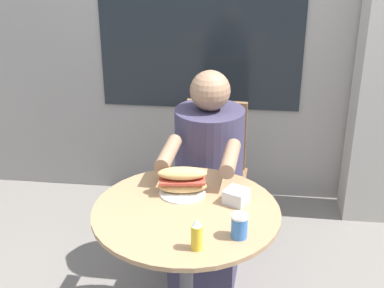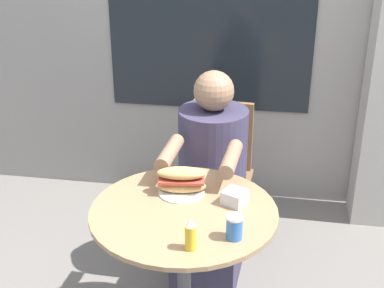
{
  "view_description": "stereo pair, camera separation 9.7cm",
  "coord_description": "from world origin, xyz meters",
  "px_view_note": "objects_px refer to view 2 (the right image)",
  "views": [
    {
      "loc": [
        0.24,
        -1.87,
        1.9
      ],
      "look_at": [
        0.0,
        0.22,
        0.95
      ],
      "focal_mm": 50.0,
      "sensor_mm": 36.0,
      "label": 1
    },
    {
      "loc": [
        0.33,
        -1.86,
        1.9
      ],
      "look_at": [
        0.0,
        0.22,
        0.95
      ],
      "focal_mm": 50.0,
      "sensor_mm": 36.0,
      "label": 2
    }
  ],
  "objects_px": {
    "drink_cup": "(234,227)",
    "condiment_bottle": "(190,235)",
    "diner_chair": "(220,162)",
    "seated_diner": "(211,194)",
    "cafe_table": "(184,249)",
    "sandwich_on_plate": "(181,181)"
  },
  "relations": [
    {
      "from": "drink_cup",
      "to": "condiment_bottle",
      "type": "xyz_separation_m",
      "value": [
        -0.15,
        -0.09,
        0.01
      ]
    },
    {
      "from": "seated_diner",
      "to": "diner_chair",
      "type": "bearing_deg",
      "value": -87.64
    },
    {
      "from": "sandwich_on_plate",
      "to": "seated_diner",
      "type": "bearing_deg",
      "value": 80.4
    },
    {
      "from": "cafe_table",
      "to": "condiment_bottle",
      "type": "bearing_deg",
      "value": -74.88
    },
    {
      "from": "cafe_table",
      "to": "seated_diner",
      "type": "relative_size",
      "value": 0.67
    },
    {
      "from": "diner_chair",
      "to": "sandwich_on_plate",
      "type": "distance_m",
      "value": 0.85
    },
    {
      "from": "diner_chair",
      "to": "condiment_bottle",
      "type": "relative_size",
      "value": 6.92
    },
    {
      "from": "cafe_table",
      "to": "condiment_bottle",
      "type": "distance_m",
      "value": 0.38
    },
    {
      "from": "cafe_table",
      "to": "diner_chair",
      "type": "bearing_deg",
      "value": 86.91
    },
    {
      "from": "diner_chair",
      "to": "seated_diner",
      "type": "height_order",
      "value": "seated_diner"
    },
    {
      "from": "cafe_table",
      "to": "drink_cup",
      "type": "xyz_separation_m",
      "value": [
        0.22,
        -0.17,
        0.25
      ]
    },
    {
      "from": "sandwich_on_plate",
      "to": "condiment_bottle",
      "type": "xyz_separation_m",
      "value": [
        0.1,
        -0.4,
        0.0
      ]
    },
    {
      "from": "cafe_table",
      "to": "seated_diner",
      "type": "height_order",
      "value": "seated_diner"
    },
    {
      "from": "seated_diner",
      "to": "drink_cup",
      "type": "height_order",
      "value": "seated_diner"
    },
    {
      "from": "seated_diner",
      "to": "drink_cup",
      "type": "xyz_separation_m",
      "value": [
        0.18,
        -0.75,
        0.3
      ]
    },
    {
      "from": "diner_chair",
      "to": "sandwich_on_plate",
      "type": "height_order",
      "value": "sandwich_on_plate"
    },
    {
      "from": "diner_chair",
      "to": "condiment_bottle",
      "type": "xyz_separation_m",
      "value": [
        0.02,
        -1.19,
        0.29
      ]
    },
    {
      "from": "seated_diner",
      "to": "drink_cup",
      "type": "distance_m",
      "value": 0.83
    },
    {
      "from": "seated_diner",
      "to": "sandwich_on_plate",
      "type": "xyz_separation_m",
      "value": [
        -0.07,
        -0.44,
        0.31
      ]
    },
    {
      "from": "cafe_table",
      "to": "drink_cup",
      "type": "distance_m",
      "value": 0.37
    },
    {
      "from": "diner_chair",
      "to": "drink_cup",
      "type": "relative_size",
      "value": 9.08
    },
    {
      "from": "cafe_table",
      "to": "drink_cup",
      "type": "relative_size",
      "value": 8.12
    }
  ]
}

